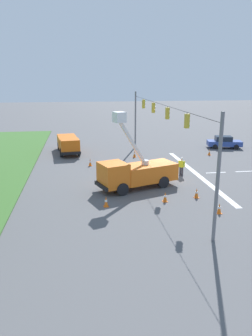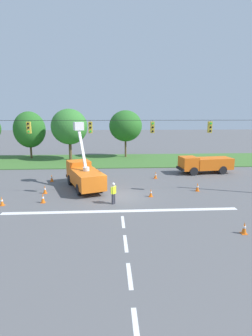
# 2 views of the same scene
# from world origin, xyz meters

# --- Properties ---
(ground_plane) EXTENTS (200.00, 200.00, 0.00)m
(ground_plane) POSITION_xyz_m (0.00, 0.00, 0.00)
(ground_plane) COLOR #565659
(grass_verge) EXTENTS (56.00, 12.00, 0.10)m
(grass_verge) POSITION_xyz_m (0.00, 18.00, 0.05)
(grass_verge) COLOR #3D6B2D
(grass_verge) RESTS_ON ground
(lane_markings) EXTENTS (17.60, 15.25, 0.01)m
(lane_markings) POSITION_xyz_m (0.00, -5.18, 0.00)
(lane_markings) COLOR silver
(lane_markings) RESTS_ON ground
(signal_gantry) EXTENTS (26.20, 0.33, 7.20)m
(signal_gantry) POSITION_xyz_m (0.06, -0.00, 4.58)
(signal_gantry) COLOR slate
(signal_gantry) RESTS_ON ground
(tree_west) EXTENTS (5.02, 4.35, 7.55)m
(tree_west) POSITION_xyz_m (-13.64, 20.78, 4.68)
(tree_west) COLOR brown
(tree_west) RESTS_ON ground
(tree_centre) EXTENTS (5.53, 5.44, 7.93)m
(tree_centre) POSITION_xyz_m (-7.03, 18.79, 5.21)
(tree_centre) COLOR brown
(tree_centre) RESTS_ON ground
(tree_east) EXTENTS (5.38, 5.33, 7.74)m
(tree_east) POSITION_xyz_m (1.75, 21.19, 5.21)
(tree_east) COLOR brown
(tree_east) RESTS_ON ground
(utility_truck_bucket_lift) EXTENTS (4.47, 7.09, 6.34)m
(utility_truck_bucket_lift) POSITION_xyz_m (-3.39, 2.78, 1.39)
(utility_truck_bucket_lift) COLOR orange
(utility_truck_bucket_lift) RESTS_ON ground
(utility_truck_support_near) EXTENTS (6.75, 3.00, 2.07)m
(utility_truck_support_near) POSITION_xyz_m (10.73, 8.63, 1.18)
(utility_truck_support_near) COLOR orange
(utility_truck_support_near) RESTS_ON ground
(road_worker) EXTENTS (0.45, 0.53, 1.77)m
(road_worker) POSITION_xyz_m (-0.59, -2.03, 1.00)
(road_worker) COLOR #383842
(road_worker) RESTS_ON ground
(traffic_cone_foreground_left) EXTENTS (0.36, 0.36, 0.79)m
(traffic_cone_foreground_left) POSITION_xyz_m (4.26, 6.24, 0.39)
(traffic_cone_foreground_left) COLOR orange
(traffic_cone_foreground_left) RESTS_ON ground
(traffic_cone_foreground_right) EXTENTS (0.36, 0.36, 0.71)m
(traffic_cone_foreground_right) POSITION_xyz_m (2.70, -0.35, 0.35)
(traffic_cone_foreground_right) COLOR orange
(traffic_cone_foreground_right) RESTS_ON ground
(traffic_cone_mid_left) EXTENTS (0.36, 0.36, 0.74)m
(traffic_cone_mid_left) POSITION_xyz_m (-9.41, -1.91, 0.36)
(traffic_cone_mid_left) COLOR orange
(traffic_cone_mid_left) RESTS_ON ground
(traffic_cone_mid_right) EXTENTS (0.36, 0.36, 0.79)m
(traffic_cone_mid_right) POSITION_xyz_m (-6.34, -1.43, 0.39)
(traffic_cone_mid_right) COLOR orange
(traffic_cone_mid_right) RESTS_ON ground
(traffic_cone_near_bucket) EXTENTS (0.36, 0.36, 0.78)m
(traffic_cone_near_bucket) POSITION_xyz_m (-7.13, 5.54, 0.39)
(traffic_cone_near_bucket) COLOR orange
(traffic_cone_near_bucket) RESTS_ON ground
(traffic_cone_lane_edge_a) EXTENTS (0.36, 0.36, 0.81)m
(traffic_cone_lane_edge_a) POSITION_xyz_m (7.34, 1.06, 0.40)
(traffic_cone_lane_edge_a) COLOR orange
(traffic_cone_lane_edge_a) RESTS_ON ground
(traffic_cone_lane_edge_b) EXTENTS (0.36, 0.36, 0.76)m
(traffic_cone_lane_edge_b) POSITION_xyz_m (7.22, -7.92, 0.37)
(traffic_cone_lane_edge_b) COLOR orange
(traffic_cone_lane_edge_b) RESTS_ON ground
(traffic_cone_far_left) EXTENTS (0.36, 0.36, 0.77)m
(traffic_cone_far_left) POSITION_xyz_m (-6.79, 1.15, 0.38)
(traffic_cone_far_left) COLOR orange
(traffic_cone_far_left) RESTS_ON ground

